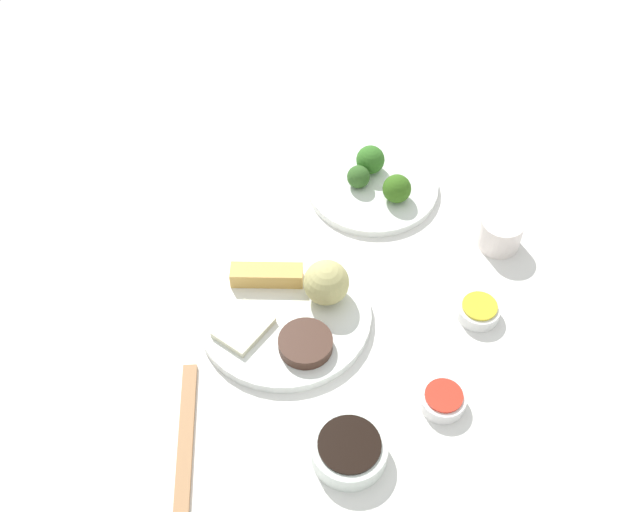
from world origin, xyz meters
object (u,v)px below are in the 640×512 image
sauce_ramekin_sweet_and_sour (443,400)px  chopsticks_pair (186,439)px  broccoli_plate (372,186)px  sauce_ramekin_hot_mustard (478,311)px  soy_sauce_bowl (349,450)px  teacup (501,233)px  main_plate (286,316)px

sauce_ramekin_sweet_and_sour → chopsticks_pair: sauce_ramekin_sweet_and_sour is taller
broccoli_plate → sauce_ramekin_hot_mustard: bearing=-10.9°
soy_sauce_bowl → sauce_ramekin_sweet_and_sour: bearing=80.5°
teacup → sauce_ramekin_hot_mustard: bearing=-59.6°
teacup → soy_sauce_bowl: bearing=-74.0°
soy_sauce_bowl → chopsticks_pair: soy_sauce_bowl is taller
broccoli_plate → sauce_ramekin_hot_mustard: 0.31m
soy_sauce_bowl → teacup: teacup is taller
broccoli_plate → teacup: (0.23, 0.07, 0.02)m
main_plate → sauce_ramekin_sweet_and_sour: 0.27m
sauce_ramekin_sweet_and_sour → sauce_ramekin_hot_mustard: 0.17m
main_plate → broccoli_plate: 0.32m
soy_sauce_bowl → main_plate: bearing=162.3°
sauce_ramekin_sweet_and_sour → teacup: 0.32m
broccoli_plate → main_plate: bearing=-67.0°
sauce_ramekin_sweet_and_sour → broccoli_plate: bearing=150.9°
soy_sauce_bowl → sauce_ramekin_sweet_and_sour: size_ratio=1.58×
broccoli_plate → teacup: size_ratio=3.31×
soy_sauce_bowl → broccoli_plate: bearing=134.2°
sauce_ramekin_sweet_and_sour → chopsticks_pair: size_ratio=0.28×
main_plate → broccoli_plate: size_ratio=1.15×
main_plate → soy_sauce_bowl: 0.24m
sauce_ramekin_hot_mustard → chopsticks_pair: (-0.11, -0.46, -0.01)m
teacup → chopsticks_pair: size_ratio=0.30×
soy_sauce_bowl → teacup: bearing=106.0°
main_plate → sauce_ramekin_sweet_and_sour: bearing=17.1°
main_plate → chopsticks_pair: 0.24m
soy_sauce_bowl → chopsticks_pair: bearing=-135.4°
broccoli_plate → soy_sauce_bowl: 0.51m
teacup → main_plate: bearing=-106.1°
sauce_ramekin_hot_mustard → teacup: teacup is taller
soy_sauce_bowl → chopsticks_pair: size_ratio=0.45×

